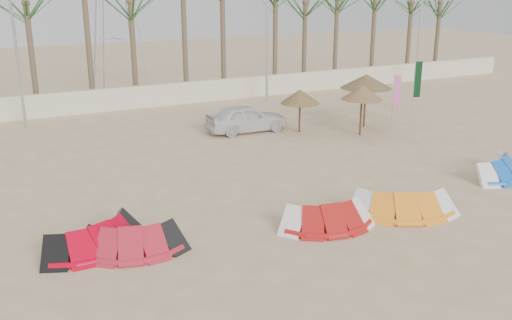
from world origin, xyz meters
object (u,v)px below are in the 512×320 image
kite_blue (494,165)px  parasol_right (366,81)px  kite_red_mid (128,236)px  parasol_mid (362,92)px  kite_orange (397,200)px  kite_red_right (323,213)px  car (246,118)px  kite_red_left (94,233)px  parasol_left (300,96)px

kite_blue → parasol_right: 8.75m
kite_red_mid → parasol_mid: size_ratio=1.34×
kite_red_mid → kite_orange: (8.41, -1.32, 0.00)m
kite_orange → parasol_mid: size_ratio=1.56×
kite_red_mid → kite_red_right: (5.70, -1.11, -0.00)m
parasol_right → car: bearing=162.4°
kite_orange → parasol_mid: 9.86m
kite_orange → kite_red_right: bearing=175.6°
kite_red_mid → parasol_mid: parasol_mid is taller
kite_red_left → parasol_right: (15.35, 7.68, 1.93)m
kite_red_mid → kite_orange: same height
kite_red_left → kite_blue: (14.97, -0.85, -0.00)m
kite_red_mid → parasol_right: (14.56, 8.33, 1.93)m
kite_orange → parasol_left: 10.64m
kite_red_mid → kite_red_left: bearing=140.2°
car → kite_blue: bearing=-149.6°
kite_red_left → kite_orange: same height
parasol_mid → parasol_right: (1.22, 1.28, 0.24)m
kite_red_left → car: 13.46m
kite_orange → kite_red_mid: bearing=171.1°
kite_red_left → parasol_mid: (14.13, 6.40, 1.68)m
kite_red_mid → kite_blue: (14.18, -0.19, 0.00)m
kite_orange → parasol_left: size_ratio=1.79×
kite_red_mid → parasol_mid: (13.34, 7.05, 1.68)m
parasol_right → kite_orange: bearing=-122.5°
car → parasol_left: bearing=-116.4°
kite_orange → car: bearing=88.5°
parasol_right → car: 6.34m
kite_blue → parasol_left: size_ratio=1.57×
kite_red_left → car: car is taller
kite_orange → kite_red_left: bearing=167.9°
kite_orange → parasol_right: parasol_right is taller
kite_red_left → kite_red_right: size_ratio=1.11×
kite_red_mid → kite_red_right: same height
kite_red_right → parasol_left: (5.32, 10.01, 1.37)m
kite_blue → parasol_right: (0.37, 8.53, 1.93)m
kite_blue → parasol_left: parasol_left is taller
kite_red_left → car: bearing=45.0°
kite_red_right → car: bearing=75.0°
parasol_right → parasol_left: bearing=170.9°
parasol_left → car: size_ratio=0.54×
kite_red_right → parasol_right: (8.86, 9.44, 1.93)m
parasol_mid → parasol_right: bearing=46.4°
kite_orange → parasol_mid: parasol_mid is taller
kite_red_left → parasol_mid: parasol_mid is taller
parasol_left → car: 2.85m
kite_red_right → kite_red_mid: bearing=169.0°
kite_blue → parasol_mid: (-0.85, 7.25, 1.68)m
parasol_left → parasol_right: bearing=-9.1°
kite_red_mid → parasol_left: (11.02, 8.90, 1.37)m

